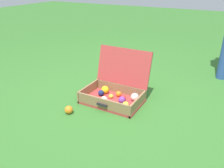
# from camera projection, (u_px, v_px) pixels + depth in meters

# --- Properties ---
(ground_plane) EXTENTS (16.00, 16.00, 0.00)m
(ground_plane) POSITION_uv_depth(u_px,v_px,m) (115.00, 100.00, 2.46)
(ground_plane) COLOR #336B28
(open_suitcase) EXTENTS (0.60, 0.52, 0.50)m
(open_suitcase) POSITION_uv_depth(u_px,v_px,m) (115.00, 90.00, 2.43)
(open_suitcase) COLOR #B23838
(open_suitcase) RESTS_ON ground
(stray_ball_on_grass) EXTENTS (0.08, 0.08, 0.08)m
(stray_ball_on_grass) POSITION_uv_depth(u_px,v_px,m) (69.00, 110.00, 2.21)
(stray_ball_on_grass) COLOR orange
(stray_ball_on_grass) RESTS_ON ground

